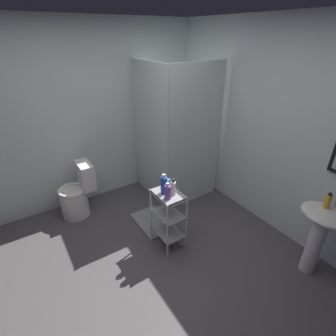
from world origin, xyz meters
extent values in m
cube|color=#504C4D|center=(0.00, 0.00, -0.01)|extent=(4.20, 4.20, 0.02)
cube|color=silver|center=(0.00, 1.85, 1.25)|extent=(4.20, 0.10, 2.50)
cube|color=silver|center=(-1.85, 0.00, 1.25)|extent=(0.10, 4.20, 2.50)
cube|color=white|center=(-1.31, 1.27, 0.05)|extent=(0.90, 0.90, 0.10)
cube|color=silver|center=(-1.31, 0.82, 1.05)|extent=(0.90, 0.02, 1.90)
cube|color=silver|center=(-0.86, 1.27, 1.05)|extent=(0.02, 0.90, 1.90)
cylinder|color=silver|center=(-0.86, 0.82, 1.05)|extent=(0.04, 0.04, 1.90)
cylinder|color=silver|center=(-1.31, 1.27, 0.10)|extent=(0.08, 0.08, 0.00)
cylinder|color=white|center=(0.86, 1.52, 0.34)|extent=(0.15, 0.15, 0.68)
ellipsoid|color=white|center=(0.86, 1.52, 0.75)|extent=(0.46, 0.37, 0.13)
cylinder|color=silver|center=(0.86, 1.64, 0.86)|extent=(0.03, 0.03, 0.10)
cylinder|color=white|center=(-1.48, -0.33, 0.20)|extent=(0.37, 0.37, 0.40)
torus|color=white|center=(-1.48, -0.33, 0.42)|extent=(0.37, 0.37, 0.04)
cube|color=white|center=(-1.48, -0.12, 0.58)|extent=(0.35, 0.17, 0.36)
cylinder|color=silver|center=(-0.47, 0.33, 0.37)|extent=(0.02, 0.02, 0.74)
cylinder|color=silver|center=(-0.11, 0.33, 0.37)|extent=(0.02, 0.02, 0.74)
cylinder|color=silver|center=(-0.47, 0.59, 0.37)|extent=(0.02, 0.02, 0.74)
cylinder|color=silver|center=(-0.11, 0.59, 0.37)|extent=(0.02, 0.02, 0.74)
cube|color=#99999E|center=(-0.29, 0.46, 0.18)|extent=(0.36, 0.26, 0.02)
cube|color=#99999E|center=(-0.29, 0.46, 0.45)|extent=(0.36, 0.26, 0.02)
cube|color=#99999E|center=(-0.29, 0.46, 0.73)|extent=(0.36, 0.26, 0.02)
cylinder|color=gold|center=(0.83, 1.54, 0.88)|extent=(0.06, 0.06, 0.14)
cylinder|color=black|center=(0.83, 1.54, 0.96)|extent=(0.03, 0.03, 0.03)
cylinder|color=white|center=(-0.25, 0.49, 0.82)|extent=(0.06, 0.06, 0.15)
cylinder|color=#333338|center=(-0.25, 0.49, 0.91)|extent=(0.03, 0.03, 0.04)
cylinder|color=blue|center=(-0.33, 0.42, 0.84)|extent=(0.07, 0.07, 0.19)
cylinder|color=white|center=(-0.33, 0.42, 0.95)|extent=(0.04, 0.04, 0.04)
cylinder|color=#8453AE|center=(-0.21, 0.40, 0.82)|extent=(0.07, 0.07, 0.16)
cylinder|color=silver|center=(-0.21, 0.40, 0.92)|extent=(0.04, 0.04, 0.03)
cylinder|color=#3870B2|center=(-0.42, 0.53, 0.78)|extent=(0.07, 0.07, 0.09)
cube|color=gray|center=(-0.74, 0.49, 0.01)|extent=(0.60, 0.40, 0.02)
camera|label=1|loc=(1.65, -0.81, 2.30)|focal=27.09mm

